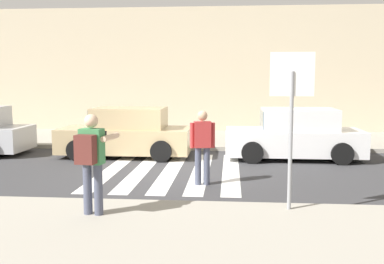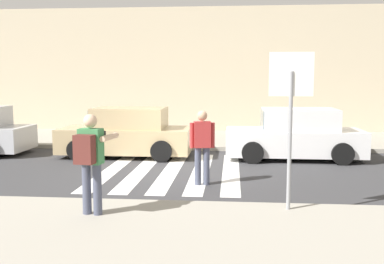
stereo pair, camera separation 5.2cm
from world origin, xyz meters
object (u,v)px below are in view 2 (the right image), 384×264
object	(u,v)px
stop_sign	(291,96)
photographer_with_backpack	(90,155)
pedestrian_crossing	(202,143)
parked_car_white	(295,136)
parked_car_tan	(127,134)

from	to	relation	value
stop_sign	photographer_with_backpack	xyz separation A→B (m)	(-3.39, -0.64, -0.99)
pedestrian_crossing	parked_car_white	bearing A→B (deg)	54.27
photographer_with_backpack	parked_car_tan	xyz separation A→B (m)	(-0.93, 6.52, -0.44)
parked_car_white	parked_car_tan	bearing A→B (deg)	180.00
photographer_with_backpack	stop_sign	bearing A→B (deg)	10.72
stop_sign	photographer_with_backpack	distance (m)	3.59
stop_sign	parked_car_white	world-z (taller)	stop_sign
photographer_with_backpack	pedestrian_crossing	bearing A→B (deg)	59.83
stop_sign	parked_car_tan	xyz separation A→B (m)	(-4.31, 5.88, -1.44)
photographer_with_backpack	parked_car_tan	bearing A→B (deg)	98.10
stop_sign	pedestrian_crossing	size ratio (longest dim) A/B	1.61
stop_sign	pedestrian_crossing	xyz separation A→B (m)	(-1.69, 2.27, -1.19)
photographer_with_backpack	pedestrian_crossing	world-z (taller)	photographer_with_backpack
pedestrian_crossing	parked_car_white	world-z (taller)	pedestrian_crossing
pedestrian_crossing	parked_car_tan	xyz separation A→B (m)	(-2.62, 3.61, -0.25)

